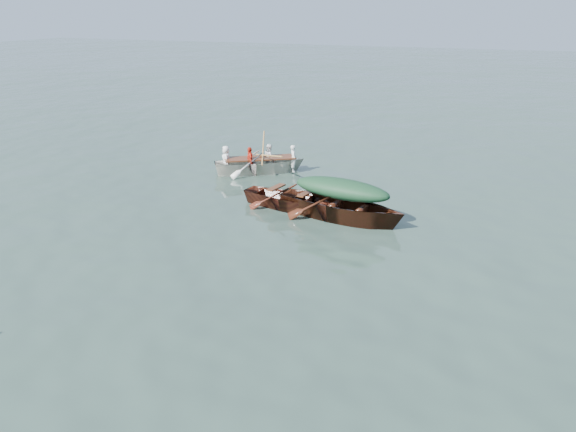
# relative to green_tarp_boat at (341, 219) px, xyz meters

# --- Properties ---
(ground) EXTENTS (140.00, 140.00, 0.00)m
(ground) POSITION_rel_green_tarp_boat_xyz_m (-1.36, -4.91, 0.00)
(ground) COLOR #32463C
(ground) RESTS_ON ground
(green_tarp_boat) EXTENTS (4.97, 2.20, 1.15)m
(green_tarp_boat) POSITION_rel_green_tarp_boat_xyz_m (0.00, 0.00, 0.00)
(green_tarp_boat) COLOR #441710
(green_tarp_boat) RESTS_ON ground
(open_wooden_boat) EXTENTS (4.13, 1.85, 0.90)m
(open_wooden_boat) POSITION_rel_green_tarp_boat_xyz_m (-1.50, 0.23, 0.00)
(open_wooden_boat) COLOR #582716
(open_wooden_boat) RESTS_ON ground
(rowed_boat) EXTENTS (4.20, 3.36, 0.99)m
(rowed_boat) POSITION_rel_green_tarp_boat_xyz_m (-3.80, 3.10, 0.00)
(rowed_boat) COLOR white
(rowed_boat) RESTS_ON ground
(green_tarp_cover) EXTENTS (2.73, 1.21, 0.52)m
(green_tarp_cover) POSITION_rel_green_tarp_boat_xyz_m (0.00, 0.00, 0.83)
(green_tarp_cover) COLOR #1A4029
(green_tarp_cover) RESTS_ON green_tarp_boat
(thwart_benches) EXTENTS (2.08, 1.05, 0.04)m
(thwart_benches) POSITION_rel_green_tarp_boat_xyz_m (-1.50, 0.23, 0.47)
(thwart_benches) COLOR #492311
(thwart_benches) RESTS_ON open_wooden_boat
(rowers) EXTENTS (3.08, 2.57, 0.76)m
(rowers) POSITION_rel_green_tarp_boat_xyz_m (-3.80, 3.10, 0.88)
(rowers) COLOR silver
(rowers) RESTS_ON rowed_boat
(oars) EXTENTS (1.93, 2.50, 0.06)m
(oars) POSITION_rel_green_tarp_boat_xyz_m (-3.80, 3.10, 0.53)
(oars) COLOR #A1753D
(oars) RESTS_ON rowed_boat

